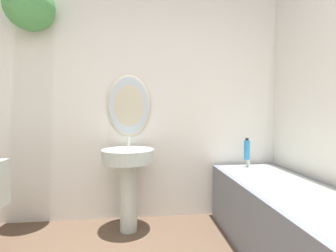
% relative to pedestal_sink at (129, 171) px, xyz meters
% --- Properties ---
extents(wall_back, '(3.00, 0.43, 2.40)m').
position_rel_pedestal_sink_xyz_m(wall_back, '(-0.05, 0.28, 0.79)').
color(wall_back, silver).
rests_on(wall_back, ground_plane).
extents(pedestal_sink, '(0.47, 0.47, 0.85)m').
position_rel_pedestal_sink_xyz_m(pedestal_sink, '(0.00, 0.00, 0.00)').
color(pedestal_sink, '#B2BCB2').
rests_on(pedestal_sink, ground_plane).
extents(bathtub, '(0.68, 1.69, 0.62)m').
position_rel_pedestal_sink_xyz_m(bathtub, '(1.20, -0.62, -0.27)').
color(bathtub, slate).
rests_on(bathtub, ground_plane).
extents(shampoo_bottle, '(0.06, 0.06, 0.21)m').
position_rel_pedestal_sink_xyz_m(shampoo_bottle, '(1.17, 0.10, 0.17)').
color(shampoo_bottle, '#2D84C6').
rests_on(shampoo_bottle, bathtub).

